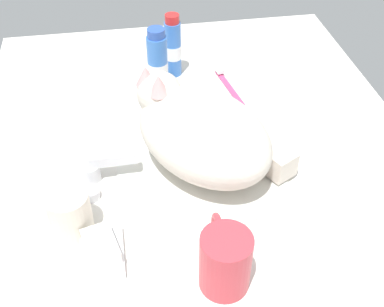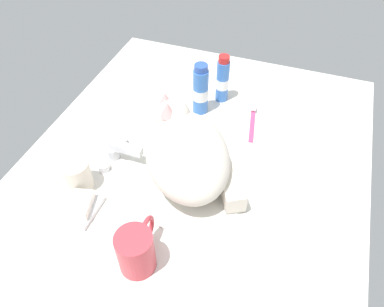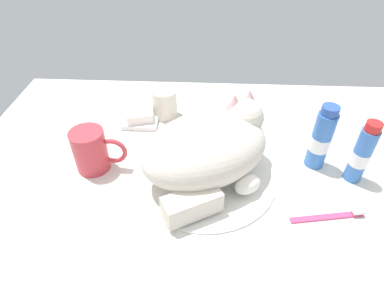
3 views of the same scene
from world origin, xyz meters
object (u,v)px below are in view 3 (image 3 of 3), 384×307
object	(u,v)px
coffee_mug	(93,151)
mouthwash_bottle	(363,154)
soap_bar	(140,116)
toothbrush	(333,216)
faucet	(207,118)
rinse_cup	(165,103)
cat	(210,148)
toothpaste_bottle	(322,139)

from	to	relation	value
coffee_mug	mouthwash_bottle	distance (cm)	55.43
soap_bar	toothbrush	world-z (taller)	soap_bar
faucet	mouthwash_bottle	size ratio (longest dim) A/B	0.85
rinse_cup	mouthwash_bottle	distance (cm)	47.74
cat	toothpaste_bottle	xyz separation A→B (cm)	(23.54, 4.83, -0.56)
cat	toothbrush	distance (cm)	26.58
soap_bar	toothpaste_bottle	size ratio (longest dim) A/B	0.44
toothbrush	soap_bar	bearing A→B (deg)	145.45
rinse_cup	toothpaste_bottle	world-z (taller)	toothpaste_bottle
coffee_mug	soap_bar	xyz separation A→B (cm)	(7.02, 16.88, -2.40)
toothbrush	mouthwash_bottle	bearing A→B (deg)	56.93
rinse_cup	toothbrush	size ratio (longest dim) A/B	0.53
faucet	toothbrush	world-z (taller)	faucet
faucet	rinse_cup	xyz separation A→B (cm)	(-11.00, 4.22, 1.55)
coffee_mug	toothbrush	xyz separation A→B (cm)	(48.23, -11.50, -4.26)
cat	toothbrush	world-z (taller)	cat
cat	mouthwash_bottle	bearing A→B (deg)	1.30
cat	coffee_mug	bearing A→B (deg)	177.25
mouthwash_bottle	coffee_mug	bearing A→B (deg)	179.49
mouthwash_bottle	cat	bearing A→B (deg)	-178.70
cat	coffee_mug	xyz separation A→B (cm)	(-24.77, 1.19, -2.79)
rinse_cup	toothpaste_bottle	bearing A→B (deg)	-26.47
rinse_cup	mouthwash_bottle	world-z (taller)	mouthwash_bottle
cat	toothbrush	xyz separation A→B (cm)	(23.46, -10.31, -7.04)
coffee_mug	rinse_cup	world-z (taller)	coffee_mug
coffee_mug	toothpaste_bottle	bearing A→B (deg)	4.31
rinse_cup	toothpaste_bottle	distance (cm)	39.59
cat	rinse_cup	bearing A→B (deg)	117.72
toothpaste_bottle	mouthwash_bottle	world-z (taller)	toothpaste_bottle
rinse_cup	soap_bar	size ratio (longest dim) A/B	1.15
rinse_cup	mouthwash_bottle	bearing A→B (deg)	-27.13
toothpaste_bottle	cat	bearing A→B (deg)	-168.40
coffee_mug	toothbrush	size ratio (longest dim) A/B	0.81
coffee_mug	soap_bar	bearing A→B (deg)	67.43
cat	coffee_mug	size ratio (longest dim) A/B	2.82
cat	rinse_cup	xyz separation A→B (cm)	(-11.78, 22.42, -3.77)
rinse_cup	toothpaste_bottle	xyz separation A→B (cm)	(35.33, -17.59, 3.21)
toothpaste_bottle	mouthwash_bottle	distance (cm)	8.21
coffee_mug	soap_bar	world-z (taller)	coffee_mug
cat	soap_bar	size ratio (longest dim) A/B	4.92
toothpaste_bottle	toothbrush	bearing A→B (deg)	-90.31
coffee_mug	rinse_cup	distance (cm)	24.91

